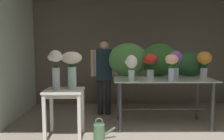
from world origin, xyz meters
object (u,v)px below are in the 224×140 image
vase_ivory_snapdragons (131,65)px  vase_white_roses_tall (56,67)px  vase_scarlet_hydrangea (151,62)px  vase_sunset_tulips (204,61)px  vase_peach_peonies (171,64)px  vase_cream_lisianthus_tall (72,64)px  side_table_white (64,98)px  florist (104,69)px  display_table_glass (162,86)px  watering_can (99,131)px  vase_violet_dahlias (176,62)px

vase_ivory_snapdragons → vase_white_roses_tall: vase_white_roses_tall is taller
vase_scarlet_hydrangea → vase_sunset_tulips: size_ratio=0.93×
vase_peach_peonies → vase_cream_lisianthus_tall: (-1.61, -0.14, -0.00)m
side_table_white → florist: 1.40m
side_table_white → vase_scarlet_hydrangea: vase_scarlet_hydrangea is taller
display_table_glass → vase_sunset_tulips: size_ratio=3.67×
florist → watering_can: size_ratio=4.46×
side_table_white → vase_violet_dahlias: 1.99m
florist → vase_scarlet_hydrangea: florist is taller
vase_sunset_tulips → vase_white_roses_tall: 2.65m
vase_peach_peonies → florist: bearing=137.5°
vase_violet_dahlias → vase_sunset_tulips: size_ratio=1.04×
watering_can → florist: bearing=88.0°
vase_violet_dahlias → vase_ivory_snapdragons: size_ratio=1.15×
vase_cream_lisianthus_tall → watering_can: size_ratio=1.69×
side_table_white → vase_white_roses_tall: size_ratio=1.25×
vase_white_roses_tall → watering_can: size_ratio=1.76×
florist → vase_white_roses_tall: (-0.72, -1.22, 0.17)m
vase_violet_dahlias → vase_ivory_snapdragons: vase_violet_dahlias is taller
vase_sunset_tulips → vase_cream_lisianthus_tall: 2.40m
vase_sunset_tulips → watering_can: (-1.90, -0.72, -1.06)m
vase_ivory_snapdragons → vase_cream_lisianthus_tall: vase_cream_lisianthus_tall is taller
vase_peach_peonies → vase_white_roses_tall: bearing=-174.2°
vase_scarlet_hydrangea → watering_can: bearing=-141.2°
watering_can → vase_cream_lisianthus_tall: bearing=161.8°
side_table_white → vase_peach_peonies: bearing=6.1°
side_table_white → vase_white_roses_tall: bearing=-178.7°
vase_violet_dahlias → vase_ivory_snapdragons: bearing=-167.2°
display_table_glass → watering_can: size_ratio=5.02×
vase_scarlet_hydrangea → vase_white_roses_tall: size_ratio=0.72×
side_table_white → vase_sunset_tulips: size_ratio=1.61×
vase_violet_dahlias → watering_can: bearing=-159.0°
side_table_white → vase_cream_lisianthus_tall: (0.12, 0.05, 0.52)m
display_table_glass → florist: florist is taller
display_table_glass → vase_sunset_tulips: (0.78, 0.09, 0.46)m
display_table_glass → vase_cream_lisianthus_tall: size_ratio=2.97×
florist → vase_sunset_tulips: bearing=-17.7°
display_table_glass → vase_ivory_snapdragons: bearing=-153.2°
vase_violet_dahlias → vase_white_roses_tall: (-1.99, -0.42, -0.05)m
vase_sunset_tulips → vase_cream_lisianthus_tall: bearing=-166.0°
vase_cream_lisianthus_tall → side_table_white: bearing=-157.5°
watering_can → vase_violet_dahlias: bearing=21.0°
vase_scarlet_hydrangea → vase_cream_lisianthus_tall: size_ratio=0.75×
vase_ivory_snapdragons → vase_sunset_tulips: size_ratio=0.90×
vase_scarlet_hydrangea → vase_ivory_snapdragons: bearing=-133.7°
display_table_glass → side_table_white: display_table_glass is taller
display_table_glass → vase_sunset_tulips: 0.91m
display_table_glass → vase_white_roses_tall: size_ratio=2.85×
florist → vase_ivory_snapdragons: bearing=-64.3°
vase_sunset_tulips → watering_can: bearing=-159.2°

